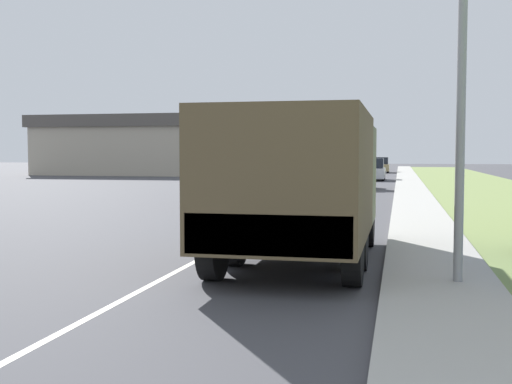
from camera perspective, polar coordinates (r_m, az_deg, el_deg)
ground_plane at (r=40.25m, az=7.14°, el=0.45°), size 180.00×180.00×0.00m
lane_centre_stripe at (r=40.25m, az=7.14°, el=0.45°), size 0.12×120.00×0.00m
sidewalk_right at (r=40.06m, az=13.56°, el=0.45°), size 1.80×120.00×0.12m
grass_strip_right at (r=40.38m, az=19.81°, el=0.30°), size 7.00×120.00×0.02m
military_truck at (r=12.33m, az=4.03°, el=1.23°), size 2.60×6.70×2.83m
car_nearest_ahead at (r=25.85m, az=0.25°, el=0.26°), size 1.88×4.49×1.43m
car_second_ahead at (r=38.07m, az=8.95°, el=1.33°), size 1.84×4.14×1.57m
car_third_ahead at (r=50.70m, az=10.30°, el=1.90°), size 1.93×4.62×1.70m
car_fourth_ahead at (r=58.86m, az=7.08°, el=2.06°), size 1.87×4.44×1.51m
car_farthest_ahead at (r=70.76m, az=11.00°, el=2.31°), size 1.83×4.46×1.67m
lamp_post at (r=10.43m, az=16.55°, el=12.80°), size 1.69×0.24×6.10m
building_distant at (r=66.29m, az=-9.50°, el=4.10°), size 19.46×14.49×5.69m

